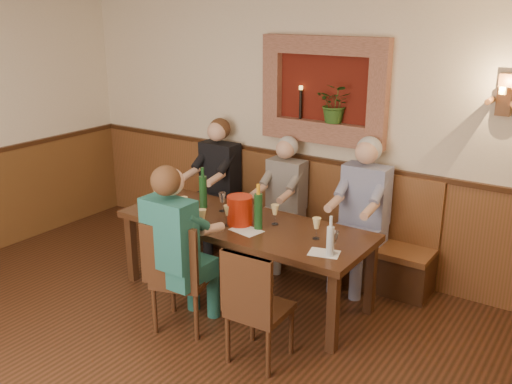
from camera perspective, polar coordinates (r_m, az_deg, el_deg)
room_shell at (r=3.66m, az=-18.38°, el=5.08°), size 6.04×6.04×2.82m
wainscoting at (r=4.13m, az=-16.56°, el=-12.77°), size 6.02×6.02×1.15m
wall_niche at (r=5.79m, az=7.06°, el=9.57°), size 1.36×0.30×1.06m
wall_sconce at (r=5.23m, az=23.61°, el=8.80°), size 0.25×0.20×0.35m
dining_table at (r=5.30m, az=-1.20°, el=-3.80°), size 2.40×0.90×0.75m
bench at (r=6.17m, az=3.89°, el=-4.08°), size 3.00×0.45×1.11m
chair_near_left at (r=5.00m, az=-7.33°, el=-10.29°), size 0.55×0.55×0.99m
chair_near_right at (r=4.54m, az=0.27°, el=-13.42°), size 0.44×0.44×0.96m
person_bench_left at (r=6.51m, az=-4.07°, el=-0.22°), size 0.44×0.54×1.47m
person_bench_mid at (r=6.05m, az=2.60°, el=-2.08°), size 0.40×0.49×1.38m
person_bench_right at (r=5.64m, az=10.37°, el=-3.34°), size 0.45×0.55×1.49m
person_chair_front at (r=4.84m, az=-7.72°, el=-6.99°), size 0.44×0.54×1.48m
spittoon_bucket at (r=5.19m, az=-1.63°, el=-1.84°), size 0.26×0.26×0.27m
wine_bottle_green_a at (r=5.06m, az=0.23°, el=-1.87°), size 0.08×0.08×0.42m
wine_bottle_green_b at (r=5.63m, az=-5.32°, el=0.10°), size 0.09×0.09×0.41m
water_bottle at (r=4.57m, az=7.43°, el=-4.81°), size 0.08×0.08×0.34m
tasting_sheet_a at (r=5.58m, az=-8.26°, el=-2.00°), size 0.37×0.32×0.00m
tasting_sheet_b at (r=5.08m, az=-0.97°, el=-3.86°), size 0.30×0.24×0.00m
tasting_sheet_c at (r=4.67m, az=6.83°, el=-6.08°), size 0.28×0.23×0.00m
tasting_sheet_d at (r=5.32m, az=-6.83°, el=-2.95°), size 0.30×0.22×0.00m
wine_glass_0 at (r=5.53m, az=-3.39°, el=-1.01°), size 0.08×0.08×0.19m
wine_glass_1 at (r=5.44m, az=-7.21°, el=-1.46°), size 0.08×0.08×0.19m
wine_glass_2 at (r=5.76m, az=-9.87°, el=-0.45°), size 0.08×0.08×0.19m
wine_glass_3 at (r=5.19m, az=1.90°, el=-2.27°), size 0.08×0.08×0.19m
wine_glass_4 at (r=5.09m, az=-5.38°, el=-2.77°), size 0.08×0.08×0.19m
wine_glass_5 at (r=4.90m, az=6.06°, el=-3.65°), size 0.08×0.08×0.19m
wine_glass_6 at (r=5.18m, az=-2.84°, el=-2.35°), size 0.08×0.08×0.19m
wine_glass_7 at (r=4.63m, az=7.81°, el=-5.06°), size 0.08×0.08×0.19m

